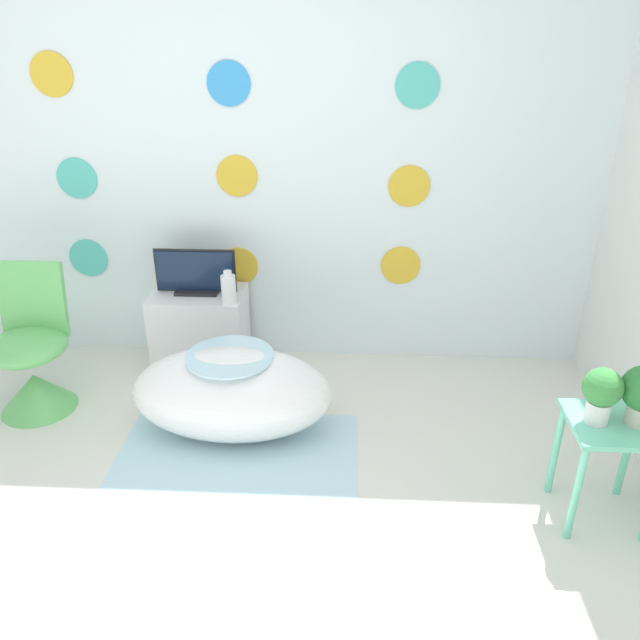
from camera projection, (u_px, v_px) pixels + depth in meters
The scene contains 10 objects.
ground_plane at pixel (170, 599), 2.33m from camera, with size 12.00×12.00×0.00m, color silver.
wall_back_dotted at pixel (238, 147), 3.50m from camera, with size 5.15×0.05×2.60m.
rug at pixel (238, 454), 3.10m from camera, with size 1.19×0.72×0.01m.
bathtub at pixel (232, 393), 3.16m from camera, with size 1.02×0.53×0.47m.
chair at pixel (32, 366), 3.37m from camera, with size 0.42×0.42×0.80m.
tv_cabinet at pixel (201, 331), 3.76m from camera, with size 0.54×0.37×0.50m.
tv at pixel (196, 274), 3.60m from camera, with size 0.47×0.12×0.27m.
vase at pixel (229, 289), 3.49m from camera, with size 0.08×0.08×0.19m.
side_table at pixel (610, 444), 2.56m from camera, with size 0.36×0.34×0.49m.
potted_plant_left at pixel (602, 392), 2.45m from camera, with size 0.16×0.16×0.24m.
Camera 1 is at (0.65, -1.60, 1.96)m, focal length 35.00 mm.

